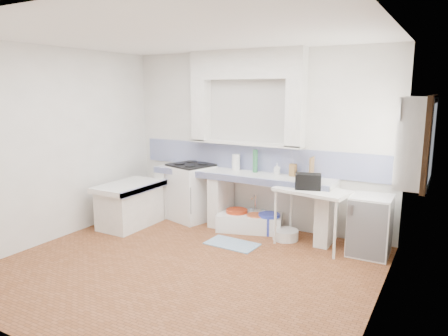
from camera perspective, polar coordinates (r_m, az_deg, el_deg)
The scene contains 36 objects.
floor at distance 5.37m, azimuth -5.40°, elevation -13.39°, with size 4.50×4.50×0.00m, color brown.
ceiling at distance 4.94m, azimuth -6.00°, elevation 17.79°, with size 4.50×4.50×0.00m, color white.
wall_back at distance 6.68m, azimuth 4.23°, elevation 3.92°, with size 4.50×4.50×0.00m, color white.
wall_front at distance 3.55m, azimuth -24.58°, elevation -3.08°, with size 4.50×4.50×0.00m, color white.
wall_left at distance 6.51m, azimuth -22.14°, elevation 2.98°, with size 4.50×4.50×0.00m, color white.
wall_right at distance 4.12m, azimuth 20.87°, elevation -1.01°, with size 4.50×4.50×0.00m, color white.
alcove_mass at distance 6.58m, azimuth 3.08°, elevation 14.08°, with size 1.90×0.25×0.45m, color white.
window_frame at distance 5.25m, azimuth 24.93°, elevation 3.30°, with size 0.35×0.86×1.06m, color #382312.
lace_valance at distance 5.24m, azimuth 23.67°, elevation 7.56°, with size 0.01×0.84×0.24m, color white.
counter_slab at distance 6.55m, azimuth 2.25°, elevation -0.99°, with size 3.00×0.60×0.08m, color white.
counter_lip at distance 6.30m, azimuth 1.09°, elevation -1.44°, with size 3.00×0.04×0.10m, color navy.
counter_pier_left at distance 7.37m, azimuth -7.51°, elevation -3.32°, with size 0.20×0.55×0.82m, color white.
counter_pier_mid at distance 6.81m, azimuth -0.40°, elevation -4.41°, with size 0.20×0.55×0.82m, color white.
counter_pier_right at distance 6.17m, azimuth 13.94°, elevation -6.36°, with size 0.20×0.55×0.82m, color white.
peninsula_top at distance 6.84m, azimuth -12.93°, elevation -2.45°, with size 0.70×1.10×0.08m, color white.
peninsula_base at distance 6.93m, azimuth -12.80°, elevation -5.27°, with size 0.60×1.00×0.62m, color white.
peninsula_lip at distance 6.63m, azimuth -10.81°, elevation -2.79°, with size 0.04×1.10×0.10m, color navy.
backsplash at distance 6.71m, azimuth 4.14°, elevation 1.36°, with size 4.27×0.03×0.40m, color navy.
stove at distance 7.07m, azimuth -4.51°, elevation -3.41°, with size 0.66×0.64×0.93m, color white.
sink at distance 6.63m, azimuth 3.60°, elevation -7.47°, with size 1.00×0.54×0.24m, color white.
side_table at distance 5.98m, azimuth 11.94°, elevation -6.75°, with size 1.00×0.56×0.04m, color white.
fridge at distance 5.91m, azimuth 19.47°, elevation -7.48°, with size 0.52×0.52×0.81m, color white.
bucket_red at distance 6.64m, azimuth 1.76°, elevation -7.06°, with size 0.34×0.34×0.32m, color red.
bucket_orange at distance 6.52m, azimuth 4.45°, elevation -7.62°, with size 0.30×0.30×0.28m, color #D95E2E.
bucket_blue at distance 6.49m, azimuth 6.22°, elevation -7.60°, with size 0.33×0.33×0.31m, color #2E3FBF.
basin_white at distance 6.28m, azimuth 8.48°, elevation -9.07°, with size 0.38×0.38×0.15m, color white.
water_bottle_a at distance 6.75m, azimuth 3.73°, elevation -6.83°, with size 0.08×0.08×0.31m, color silver.
water_bottle_b at distance 6.71m, azimuth 5.40°, elevation -6.96°, with size 0.08×0.08×0.31m, color silver.
black_bag at distance 5.83m, azimuth 11.51°, elevation -1.83°, with size 0.35×0.20×0.22m, color black.
green_bottle_a at distance 6.56m, azimuth 4.28°, elevation 0.79°, with size 0.07×0.07×0.32m, color #2C6E42.
green_bottle_b at distance 6.56m, azimuth 4.32°, elevation 0.97°, with size 0.08×0.08×0.36m, color #2C6E42.
knife_block at distance 6.33m, azimuth 9.47°, elevation -0.29°, with size 0.09×0.08×0.19m, color olive.
cutting_board at distance 6.23m, azimuth 11.99°, elevation 0.03°, with size 0.02×0.23×0.31m, color olive.
paper_towel at distance 6.71m, azimuth 1.67°, elevation 0.79°, with size 0.13×0.13×0.26m, color white.
soap_bottle at distance 6.42m, azimuth 7.32°, elevation -0.12°, with size 0.08×0.08×0.18m, color white.
rug at distance 6.05m, azimuth 1.11°, elevation -10.41°, with size 0.74×0.42×0.01m, color #346292.
Camera 1 is at (2.82, -4.00, 2.19)m, focal length 33.18 mm.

